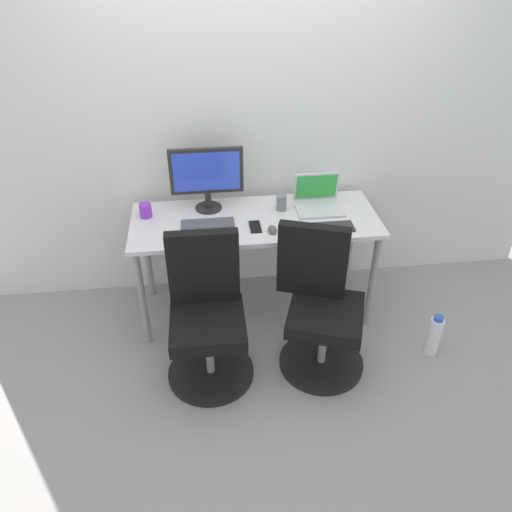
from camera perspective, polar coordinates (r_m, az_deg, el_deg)
name	(u,v)px	position (r m, az deg, el deg)	size (l,w,h in m)	color
ground_plane	(255,307)	(3.75, -0.09, -5.82)	(5.28, 5.28, 0.00)	gray
back_wall	(248,118)	(3.45, -0.92, 15.38)	(4.40, 0.04, 2.60)	silver
desk	(255,228)	(3.35, -0.10, 3.19)	(1.62, 0.63, 0.76)	silver
office_chair_left	(207,316)	(3.04, -5.57, -6.84)	(0.54, 0.54, 0.94)	black
office_chair_right	(320,308)	(3.11, 7.29, -5.85)	(0.56, 0.56, 0.94)	black
water_bottle_on_floor	(434,336)	(3.50, 19.53, -8.50)	(0.09, 0.09, 0.31)	white
desktop_monitor	(207,175)	(3.33, -5.62, 9.15)	(0.48, 0.18, 0.43)	#262626
open_laptop	(318,200)	(3.44, 7.06, 6.30)	(0.31, 0.26, 0.23)	silver
keyboard_by_monitor	(208,224)	(3.25, -5.50, 3.64)	(0.34, 0.12, 0.02)	#515156
keyboard_by_laptop	(327,227)	(3.23, 8.05, 3.22)	(0.34, 0.12, 0.02)	#2D2D2D
mouse_by_monitor	(169,242)	(3.09, -9.85, 1.63)	(0.06, 0.10, 0.03)	silver
mouse_by_laptop	(272,229)	(3.16, 1.88, 3.03)	(0.06, 0.10, 0.03)	#515156
coffee_mug	(146,210)	(3.39, -12.40, 5.07)	(0.08, 0.08, 0.09)	purple
pen_cup	(281,203)	(3.40, 2.90, 6.06)	(0.07, 0.07, 0.10)	slate
phone_near_monitor	(255,227)	(3.21, -0.09, 3.34)	(0.07, 0.14, 0.01)	black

